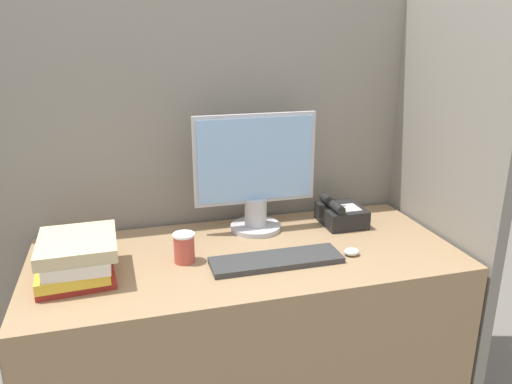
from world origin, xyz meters
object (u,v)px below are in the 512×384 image
at_px(book_stack, 76,258).
at_px(mouse, 352,252).
at_px(keyboard, 276,260).
at_px(coffee_cup, 184,248).
at_px(desk_telephone, 341,214).
at_px(monitor, 255,178).

bearing_deg(book_stack, mouse, -5.43).
xyz_separation_m(keyboard, coffee_cup, (-0.30, 0.09, 0.04)).
bearing_deg(keyboard, desk_telephone, 36.83).
bearing_deg(monitor, desk_telephone, -6.31).
height_order(keyboard, book_stack, book_stack).
bearing_deg(desk_telephone, keyboard, -143.17).
bearing_deg(mouse, monitor, 129.10).
bearing_deg(coffee_cup, monitor, 34.83).
xyz_separation_m(keyboard, book_stack, (-0.65, 0.07, 0.06)).
height_order(monitor, desk_telephone, monitor).
distance_m(coffee_cup, book_stack, 0.35).
height_order(book_stack, desk_telephone, book_stack).
bearing_deg(book_stack, desk_telephone, 11.04).
bearing_deg(coffee_cup, desk_telephone, 15.09).
distance_m(mouse, coffee_cup, 0.59).
distance_m(keyboard, desk_telephone, 0.45).
xyz_separation_m(mouse, desk_telephone, (0.09, 0.28, 0.03)).
xyz_separation_m(mouse, book_stack, (-0.92, 0.09, 0.05)).
distance_m(monitor, keyboard, 0.37).
relative_size(book_stack, desk_telephone, 1.59).
xyz_separation_m(monitor, mouse, (0.26, -0.32, -0.20)).
bearing_deg(monitor, keyboard, -92.23).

